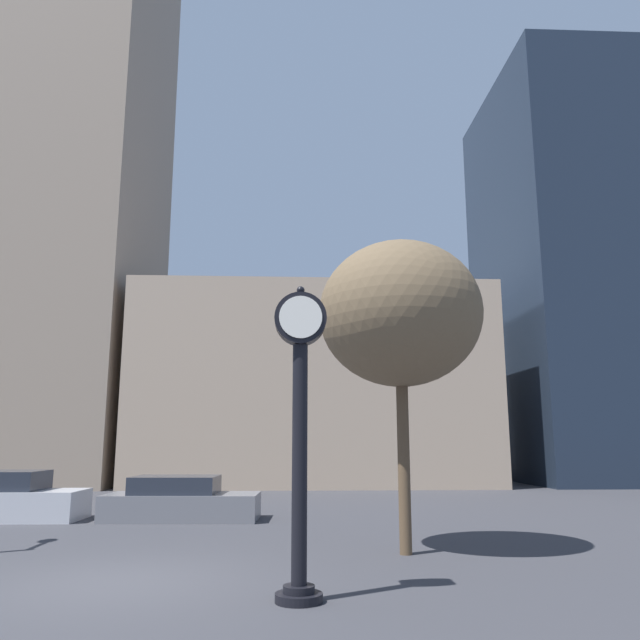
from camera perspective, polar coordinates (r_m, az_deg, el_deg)
The scene contains 8 objects.
ground_plane at distance 10.95m, azimuth -18.13°, elevation -21.86°, with size 200.00×200.00×0.00m, color #38383D.
building_tall_tower at distance 40.72m, azimuth -22.56°, elevation 14.70°, with size 10.58×12.00×38.47m.
building_storefront_row at distance 34.52m, azimuth -0.77°, elevation -6.48°, with size 17.64×12.00×9.74m.
building_glass_modern at distance 40.03m, azimuth 24.58°, elevation 3.68°, with size 12.46×12.00×23.22m.
street_clock at distance 9.07m, azimuth -1.85°, elevation -8.22°, with size 0.77×0.66×4.43m.
car_silver at distance 20.02m, azimuth -26.87°, elevation -14.42°, with size 4.18×1.84×1.34m.
car_grey at distance 18.51m, azimuth -12.62°, elevation -15.87°, with size 4.29×2.01×1.19m.
bare_tree at distance 13.04m, azimuth 7.33°, elevation 0.51°, with size 3.37×3.37×6.28m.
Camera 1 is at (2.70, -10.39, 2.16)m, focal length 35.00 mm.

